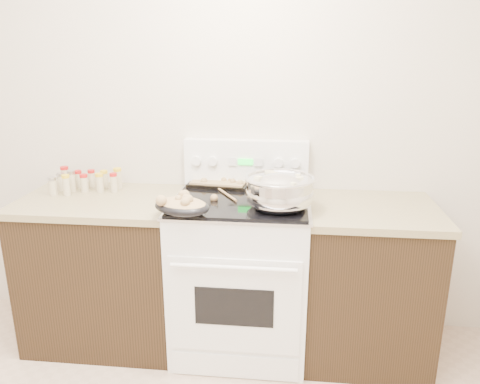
# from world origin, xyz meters

# --- Properties ---
(room_shell) EXTENTS (4.10, 3.60, 2.75)m
(room_shell) POSITION_xyz_m (0.00, 0.00, 1.70)
(room_shell) COLOR beige
(room_shell) RESTS_ON ground
(counter_left) EXTENTS (0.93, 0.67, 0.92)m
(counter_left) POSITION_xyz_m (-0.48, 1.43, 0.46)
(counter_left) COLOR black
(counter_left) RESTS_ON ground
(counter_right) EXTENTS (0.73, 0.67, 0.92)m
(counter_right) POSITION_xyz_m (1.08, 1.43, 0.46)
(counter_right) COLOR black
(counter_right) RESTS_ON ground
(kitchen_range) EXTENTS (0.78, 0.73, 1.22)m
(kitchen_range) POSITION_xyz_m (0.35, 1.42, 0.49)
(kitchen_range) COLOR white
(kitchen_range) RESTS_ON ground
(mixing_bowl) EXTENTS (0.39, 0.39, 0.22)m
(mixing_bowl) POSITION_xyz_m (0.57, 1.30, 1.03)
(mixing_bowl) COLOR silver
(mixing_bowl) RESTS_ON kitchen_range
(roasting_pan) EXTENTS (0.35, 0.30, 0.11)m
(roasting_pan) POSITION_xyz_m (0.08, 1.14, 0.99)
(roasting_pan) COLOR black
(roasting_pan) RESTS_ON kitchen_range
(baking_sheet) EXTENTS (0.40, 0.30, 0.06)m
(baking_sheet) POSITION_xyz_m (0.20, 1.70, 0.96)
(baking_sheet) COLOR black
(baking_sheet) RESTS_ON kitchen_range
(wooden_spoon) EXTENTS (0.16, 0.24, 0.04)m
(wooden_spoon) POSITION_xyz_m (0.22, 1.42, 0.95)
(wooden_spoon) COLOR #9B7447
(wooden_spoon) RESTS_ON kitchen_range
(blue_ladle) EXTENTS (0.11, 0.25, 0.09)m
(blue_ladle) POSITION_xyz_m (0.54, 1.27, 0.97)
(blue_ladle) COLOR #87C2CA
(blue_ladle) RESTS_ON kitchen_range
(spice_jars) EXTENTS (0.40, 0.24, 0.13)m
(spice_jars) POSITION_xyz_m (-0.63, 1.56, 0.98)
(spice_jars) COLOR #BFB28C
(spice_jars) RESTS_ON counter_left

